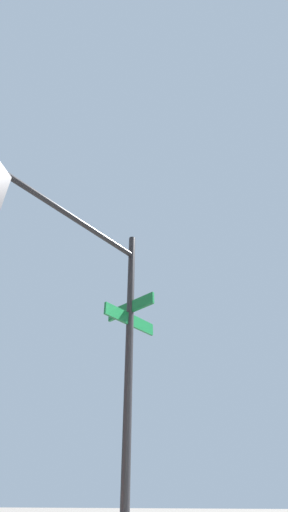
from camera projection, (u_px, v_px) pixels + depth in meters
name	position (u px, v px, depth m)	size (l,w,h in m)	color
traffic_signal_near	(68.00, 278.00, 4.71)	(1.83, 3.08, 5.02)	black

